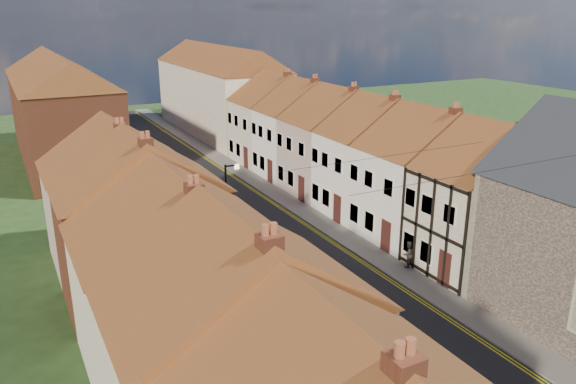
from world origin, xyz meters
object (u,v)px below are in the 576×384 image
(lamppost, at_px, (228,207))
(car_distant, at_px, (118,138))
(car_far, at_px, (152,163))
(pedestrian_right, at_px, (408,254))
(car_mid, at_px, (185,192))

(lamppost, relative_size, car_distant, 1.38)
(lamppost, relative_size, car_far, 1.29)
(car_far, bearing_deg, pedestrian_right, -77.37)
(car_far, distance_m, car_distant, 12.93)
(car_far, bearing_deg, car_distant, 89.17)
(car_far, height_order, pedestrian_right, pedestrian_right)
(car_distant, relative_size, pedestrian_right, 2.69)
(lamppost, xyz_separation_m, pedestrian_right, (8.91, -5.74, -2.61))
(pedestrian_right, bearing_deg, car_far, -77.47)
(lamppost, relative_size, car_mid, 1.31)
(car_far, relative_size, pedestrian_right, 2.88)
(lamppost, bearing_deg, car_mid, 84.90)
(car_distant, height_order, pedestrian_right, pedestrian_right)
(car_far, bearing_deg, lamppost, -95.85)
(lamppost, bearing_deg, pedestrian_right, -32.80)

